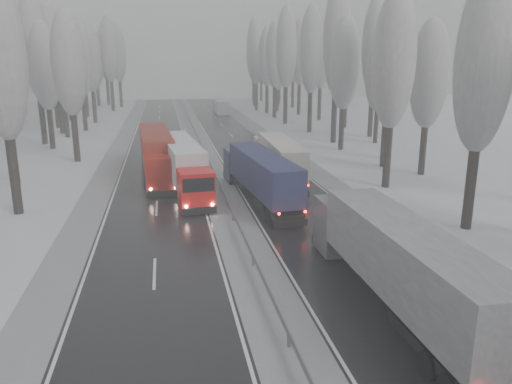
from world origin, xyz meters
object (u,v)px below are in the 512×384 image
object	(u,v)px
truck_grey_tarp	(395,257)
truck_red_white	(183,163)
truck_blue_box	(259,172)
box_truck_distant	(221,107)
truck_cream_box	(278,156)
truck_red_red	(156,151)

from	to	relation	value
truck_grey_tarp	truck_red_white	xyz separation A→B (m)	(-8.34, 22.96, -0.05)
truck_blue_box	box_truck_distant	world-z (taller)	truck_blue_box
truck_cream_box	box_truck_distant	distance (m)	57.01
box_truck_distant	truck_red_red	distance (m)	55.62
truck_grey_tarp	truck_blue_box	bearing A→B (deg)	97.58
truck_grey_tarp	truck_red_red	distance (m)	30.14
truck_cream_box	truck_red_red	bearing A→B (deg)	167.79
truck_grey_tarp	truck_cream_box	xyz separation A→B (m)	(0.54, 25.46, -0.22)
truck_blue_box	truck_cream_box	bearing A→B (deg)	60.49
truck_red_white	truck_cream_box	bearing A→B (deg)	10.21
truck_grey_tarp	truck_cream_box	world-z (taller)	truck_grey_tarp
truck_cream_box	truck_red_white	world-z (taller)	truck_red_white
truck_red_red	truck_blue_box	bearing A→B (deg)	-54.41
truck_grey_tarp	truck_blue_box	world-z (taller)	truck_grey_tarp
truck_blue_box	truck_cream_box	size ratio (longest dim) A/B	1.04
truck_red_white	box_truck_distant	bearing A→B (deg)	74.98
truck_blue_box	box_truck_distant	distance (m)	64.17
truck_grey_tarp	truck_red_red	xyz separation A→B (m)	(-10.60, 28.21, 0.06)
truck_red_red	truck_grey_tarp	bearing A→B (deg)	-73.11
truck_grey_tarp	truck_red_white	size ratio (longest dim) A/B	1.02
truck_blue_box	box_truck_distant	bearing A→B (deg)	80.83
box_truck_distant	truck_red_red	xyz separation A→B (m)	(-12.25, -54.25, 1.01)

